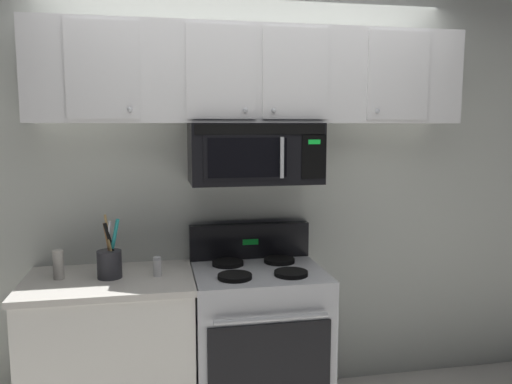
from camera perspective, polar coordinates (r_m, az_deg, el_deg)
name	(u,v)px	position (r m, az deg, el deg)	size (l,w,h in m)	color
back_wall	(247,186)	(3.27, -1.01, 0.67)	(5.20, 0.10, 2.70)	silver
stove_range	(258,340)	(3.15, 0.24, -16.28)	(0.76, 0.69, 1.12)	#B7BABF
over_range_microwave	(254,153)	(3.00, -0.19, 4.39)	(0.76, 0.43, 0.35)	black
upper_cabinets	(253,76)	(3.04, -0.30, 12.91)	(2.50, 0.36, 0.55)	silver
counter_segment	(112,354)	(3.12, -15.81, -17.12)	(0.93, 0.65, 0.90)	white
utensil_crock_charcoal	(110,262)	(2.94, -16.09, -7.50)	(0.13, 0.13, 0.35)	#2D2D33
salt_shaker	(157,267)	(2.91, -11.00, -8.24)	(0.05, 0.05, 0.11)	white
pepper_mill	(58,265)	(3.01, -21.28, -7.60)	(0.06, 0.06, 0.16)	#B7B2A8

